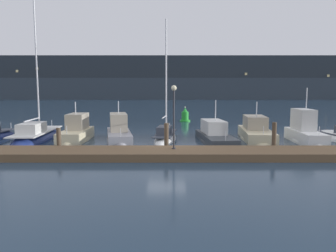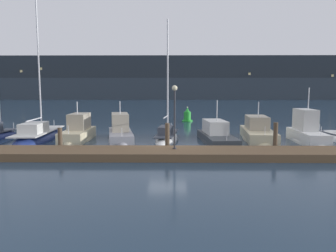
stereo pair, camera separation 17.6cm
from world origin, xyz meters
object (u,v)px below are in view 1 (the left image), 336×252
Objects in this scene: sailboat_berth_5 at (167,138)px; motorboat_berth_8 at (306,137)px; motorboat_berth_4 at (120,136)px; motorboat_berth_7 at (257,135)px; channel_buoy at (186,116)px; sailboat_berth_2 at (38,138)px; motorboat_berth_6 at (216,138)px; motorboat_berth_3 at (78,136)px; dock_lamppost at (175,106)px.

sailboat_berth_5 is 1.79× the size of motorboat_berth_8.
motorboat_berth_4 is 0.94× the size of motorboat_berth_7.
sailboat_berth_2 is at bearing -131.40° from channel_buoy.
motorboat_berth_6 is 6.59m from motorboat_berth_8.
sailboat_berth_2 reaches higher than channel_buoy.
motorboat_berth_6 reaches higher than motorboat_berth_3.
channel_buoy is at bearing 109.94° from motorboat_berth_7.
motorboat_berth_4 reaches higher than motorboat_berth_7.
motorboat_berth_7 is 3.91× the size of channel_buoy.
motorboat_berth_7 reaches higher than channel_buoy.
motorboat_berth_6 is 1.83× the size of dock_lamppost.
motorboat_berth_6 is 6.73m from dock_lamppost.
sailboat_berth_5 is at bearing -99.08° from channel_buoy.
motorboat_berth_8 is (20.35, -1.22, 0.30)m from sailboat_berth_2.
motorboat_berth_4 is 1.77× the size of dock_lamppost.
channel_buoy is (12.27, 13.92, 0.52)m from sailboat_berth_2.
sailboat_berth_5 reaches higher than motorboat_berth_8.
dock_lamppost is at bearing -135.37° from motorboat_berth_7.
motorboat_berth_3 is (3.18, -0.31, 0.22)m from sailboat_berth_2.
motorboat_berth_3 is at bearing -175.11° from motorboat_berth_4.
sailboat_berth_5 is (3.61, -0.12, -0.18)m from motorboat_berth_4.
sailboat_berth_2 reaches higher than dock_lamppost.
motorboat_berth_6 is at bearing -6.31° from motorboat_berth_4.
motorboat_berth_3 is 3.09× the size of channel_buoy.
motorboat_berth_3 is at bearing 177.10° from motorboat_berth_6.
sailboat_berth_2 is 1.78× the size of motorboat_berth_4.
motorboat_berth_3 reaches higher than channel_buoy.
motorboat_berth_4 is at bearing -112.79° from channel_buoy.
motorboat_berth_4 is 10.77m from motorboat_berth_7.
dock_lamppost is at bearing -121.32° from motorboat_berth_6.
motorboat_berth_3 is 0.79× the size of motorboat_berth_7.
motorboat_berth_8 is (6.58, -0.38, 0.17)m from motorboat_berth_6.
motorboat_berth_6 is 3.63m from motorboat_berth_7.
channel_buoy is (-4.90, 13.51, 0.32)m from motorboat_berth_7.
sailboat_berth_2 is at bearing -178.62° from motorboat_berth_7.
sailboat_berth_5 is 7.18m from motorboat_berth_7.
motorboat_berth_3 is at bearing -178.71° from sailboat_berth_5.
motorboat_berth_3 reaches higher than motorboat_berth_7.
motorboat_berth_8 is at bearing -5.92° from sailboat_berth_5.
sailboat_berth_5 reaches higher than motorboat_berth_4.
dock_lamppost is at bearing -38.12° from motorboat_berth_3.
motorboat_berth_8 is (13.94, -1.19, 0.11)m from motorboat_berth_4.
sailboat_berth_2 is at bearing 179.12° from sailboat_berth_5.
motorboat_berth_3 is 10.61m from motorboat_berth_6.
motorboat_berth_4 is (6.41, -0.03, 0.19)m from sailboat_berth_2.
channel_buoy is at bearing 67.21° from motorboat_berth_4.
sailboat_berth_2 is 2.13× the size of motorboat_berth_3.
motorboat_berth_6 reaches higher than motorboat_berth_7.
sailboat_berth_2 is at bearing 176.49° from motorboat_berth_6.
motorboat_berth_3 is at bearing -122.59° from channel_buoy.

